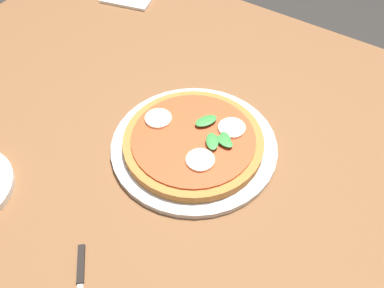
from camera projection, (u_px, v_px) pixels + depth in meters
name	position (u px, v px, depth m)	size (l,w,h in m)	color
dining_table	(186.00, 187.00, 0.92)	(1.41, 1.07, 0.77)	brown
serving_tray	(192.00, 145.00, 0.86)	(0.32, 0.32, 0.01)	silver
pizza	(193.00, 141.00, 0.85)	(0.27, 0.27, 0.03)	#B27033
knife	(80.00, 282.00, 0.69)	(0.12, 0.14, 0.01)	black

